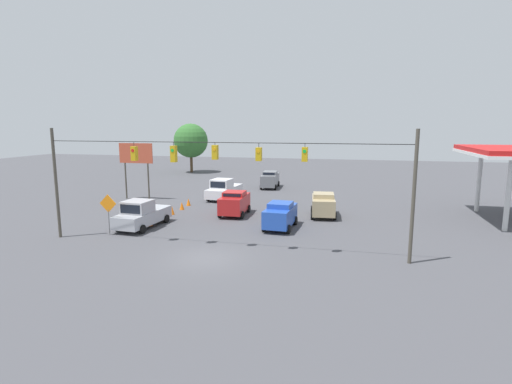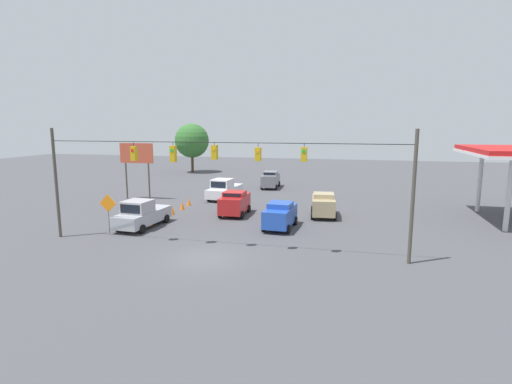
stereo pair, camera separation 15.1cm
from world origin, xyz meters
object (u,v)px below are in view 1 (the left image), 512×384
object	(u,v)px
sedan_grey_withflow_deep	(270,179)
sedan_tan_oncoming_far	(323,204)
pickup_truck_silver_parked_shoulder	(142,215)
roadside_billboard	(136,158)
sedan_blue_crossing_near	(280,215)
traffic_cone_fourth	(182,206)
traffic_cone_second	(162,215)
tree_horizon_left	(191,141)
work_zone_sign	(108,207)
traffic_cone_fifth	(188,202)
traffic_cone_nearest	(150,221)
overhead_signal_span	(214,172)
traffic_cone_third	(172,210)
sedan_red_withflow_mid	(235,203)
pickup_truck_white_withflow_far	(224,189)

from	to	relation	value
sedan_grey_withflow_deep	sedan_tan_oncoming_far	bearing A→B (deg)	117.63
pickup_truck_silver_parked_shoulder	roadside_billboard	xyz separation A→B (m)	(6.27, -10.38, 3.26)
sedan_blue_crossing_near	roadside_billboard	xyz separation A→B (m)	(16.36, -8.19, 3.22)
sedan_tan_oncoming_far	traffic_cone_fourth	xyz separation A→B (m)	(12.62, 0.22, -0.68)
traffic_cone_second	tree_horizon_left	distance (m)	33.22
sedan_blue_crossing_near	pickup_truck_silver_parked_shoulder	size ratio (longest dim) A/B	0.80
traffic_cone_second	work_zone_sign	xyz separation A→B (m)	(1.55, 4.88, 1.64)
traffic_cone_second	traffic_cone_fifth	distance (m)	5.84
sedan_grey_withflow_deep	pickup_truck_silver_parked_shoulder	size ratio (longest dim) A/B	0.89
pickup_truck_silver_parked_shoulder	roadside_billboard	world-z (taller)	roadside_billboard
sedan_tan_oncoming_far	traffic_cone_second	distance (m)	13.30
sedan_grey_withflow_deep	tree_horizon_left	size ratio (longest dim) A/B	0.60
traffic_cone_nearest	overhead_signal_span	bearing A→B (deg)	147.79
pickup_truck_silver_parked_shoulder	sedan_grey_withflow_deep	bearing A→B (deg)	-104.80
sedan_grey_withflow_deep	traffic_cone_third	size ratio (longest dim) A/B	6.61
sedan_red_withflow_mid	roadside_billboard	world-z (taller)	roadside_billboard
traffic_cone_nearest	tree_horizon_left	distance (m)	35.15
sedan_tan_oncoming_far	pickup_truck_silver_parked_shoulder	size ratio (longest dim) A/B	0.77
roadside_billboard	traffic_cone_second	bearing A→B (deg)	130.24
sedan_tan_oncoming_far	sedan_blue_crossing_near	xyz separation A→B (m)	(2.82, 4.63, -0.01)
sedan_grey_withflow_deep	pickup_truck_silver_parked_shoulder	world-z (taller)	pickup_truck_silver_parked_shoulder
roadside_billboard	work_zone_sign	distance (m)	13.83
traffic_cone_second	tree_horizon_left	size ratio (longest dim) A/B	0.09
sedan_red_withflow_mid	tree_horizon_left	bearing A→B (deg)	-61.09
sedan_tan_oncoming_far	sedan_blue_crossing_near	distance (m)	5.42
traffic_cone_nearest	traffic_cone_second	distance (m)	2.05
tree_horizon_left	work_zone_sign	bearing A→B (deg)	103.67
sedan_red_withflow_mid	tree_horizon_left	world-z (taller)	tree_horizon_left
sedan_red_withflow_mid	traffic_cone_fifth	world-z (taller)	sedan_red_withflow_mid
traffic_cone_fifth	sedan_grey_withflow_deep	bearing A→B (deg)	-113.25
sedan_blue_crossing_near	tree_horizon_left	size ratio (longest dim) A/B	0.54
traffic_cone_fourth	tree_horizon_left	size ratio (longest dim) A/B	0.09
overhead_signal_span	pickup_truck_white_withflow_far	xyz separation A→B (m)	(4.71, -16.32, -3.78)
sedan_red_withflow_mid	sedan_blue_crossing_near	size ratio (longest dim) A/B	0.97
sedan_tan_oncoming_far	pickup_truck_silver_parked_shoulder	bearing A→B (deg)	27.81
sedan_tan_oncoming_far	sedan_grey_withflow_deep	bearing A→B (deg)	-62.37
sedan_grey_withflow_deep	traffic_cone_fourth	xyz separation A→B (m)	(5.24, 14.33, -0.70)
sedan_grey_withflow_deep	roadside_billboard	bearing A→B (deg)	41.82
sedan_tan_oncoming_far	sedan_blue_crossing_near	world-z (taller)	sedan_tan_oncoming_far
sedan_red_withflow_mid	traffic_cone_third	distance (m)	5.41
pickup_truck_white_withflow_far	sedan_grey_withflow_deep	bearing A→B (deg)	-111.18
sedan_red_withflow_mid	traffic_cone_fourth	xyz separation A→B (m)	(5.26, -0.97, -0.70)
pickup_truck_white_withflow_far	sedan_blue_crossing_near	distance (m)	13.03
pickup_truck_white_withflow_far	work_zone_sign	distance (m)	15.39
traffic_cone_fifth	tree_horizon_left	xyz separation A→B (m)	(10.17, -25.37, 4.73)
pickup_truck_silver_parked_shoulder	traffic_cone_third	world-z (taller)	pickup_truck_silver_parked_shoulder
sedan_blue_crossing_near	pickup_truck_silver_parked_shoulder	xyz separation A→B (m)	(10.10, 2.18, -0.04)
sedan_grey_withflow_deep	overhead_signal_span	bearing A→B (deg)	93.50
overhead_signal_span	pickup_truck_silver_parked_shoulder	world-z (taller)	overhead_signal_span
sedan_tan_oncoming_far	tree_horizon_left	distance (m)	35.64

